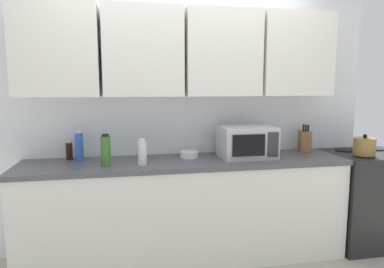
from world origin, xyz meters
The scene contains 11 objects.
wall_back_with_cabinets centered at (0.00, -0.07, 1.58)m, with size 3.69×0.38×2.60m.
counter_run centered at (0.00, -0.30, 0.45)m, with size 2.82×0.63×0.90m.
stove_range centered at (1.79, -0.32, 0.45)m, with size 0.76×0.64×0.91m.
kettle centered at (1.62, -0.46, 0.99)m, with size 0.19×0.19×0.19m.
microwave centered at (0.56, -0.29, 1.04)m, with size 0.48×0.37×0.28m.
knife_block centered at (1.22, -0.13, 1.00)m, with size 0.12×0.14×0.27m.
bottle_green_oil centered at (-0.67, -0.40, 1.03)m, with size 0.08×0.08×0.26m.
bottle_soy_dark centered at (-1.00, -0.08, 0.98)m, with size 0.06×0.06×0.18m.
bottle_clear_tall centered at (-0.38, -0.41, 1.00)m, with size 0.07×0.07×0.22m.
bottle_blue_cleaner centered at (-0.90, -0.18, 1.02)m, with size 0.07×0.07×0.26m.
bowl_ceramic_small centered at (0.05, -0.19, 0.93)m, with size 0.16×0.16×0.05m, color silver.
Camera 1 is at (-0.52, -3.19, 1.53)m, focal length 32.19 mm.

